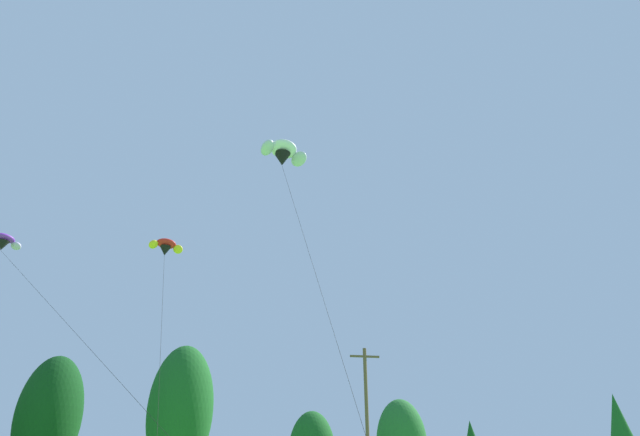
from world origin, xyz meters
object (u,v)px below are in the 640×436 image
at_px(utility_pole, 367,429).
at_px(parafoil_kite_far_white, 283,154).
at_px(parafoil_kite_mid_purple, 4,242).
at_px(parafoil_kite_high_red_yellow, 166,247).

xyz_separation_m(utility_pole, parafoil_kite_far_white, (-7.40, -14.39, 12.82)).
bearing_deg(utility_pole, parafoil_kite_far_white, -117.21).
bearing_deg(parafoil_kite_far_white, utility_pole, 62.79).
xyz_separation_m(parafoil_kite_mid_purple, parafoil_kite_far_white, (16.41, -7.29, 3.15)).
height_order(parafoil_kite_mid_purple, parafoil_kite_far_white, parafoil_kite_far_white).
bearing_deg(parafoil_kite_high_red_yellow, utility_pole, 33.35).
height_order(utility_pole, parafoil_kite_far_white, parafoil_kite_far_white).
height_order(utility_pole, parafoil_kite_mid_purple, parafoil_kite_mid_purple).
height_order(parafoil_kite_high_red_yellow, parafoil_kite_far_white, parafoil_kite_far_white).
distance_m(utility_pole, parafoil_kite_mid_purple, 26.66).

